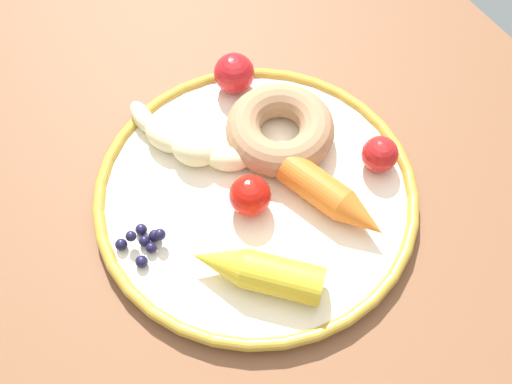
% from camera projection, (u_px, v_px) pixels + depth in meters
% --- Properties ---
extents(dining_table, '(1.19, 0.82, 0.75)m').
position_uv_depth(dining_table, '(223.00, 252.00, 0.70)').
color(dining_table, brown).
rests_on(dining_table, ground_plane).
extents(plate, '(0.32, 0.32, 0.02)m').
position_uv_depth(plate, '(256.00, 194.00, 0.62)').
color(plate, white).
rests_on(plate, dining_table).
extents(banana, '(0.15, 0.12, 0.03)m').
position_uv_depth(banana, '(197.00, 146.00, 0.63)').
color(banana, '#F5E7AD').
rests_on(banana, plate).
extents(carrot_orange, '(0.12, 0.07, 0.03)m').
position_uv_depth(carrot_orange, '(334.00, 199.00, 0.59)').
color(carrot_orange, orange).
rests_on(carrot_orange, plate).
extents(carrot_yellow, '(0.11, 0.11, 0.04)m').
position_uv_depth(carrot_yellow, '(257.00, 271.00, 0.56)').
color(carrot_yellow, yellow).
rests_on(carrot_yellow, plate).
extents(donut, '(0.15, 0.15, 0.04)m').
position_uv_depth(donut, '(280.00, 129.00, 0.64)').
color(donut, '#AA7D58').
rests_on(donut, plate).
extents(blueberry_pile, '(0.04, 0.05, 0.02)m').
position_uv_depth(blueberry_pile, '(143.00, 241.00, 0.58)').
color(blueberry_pile, '#191638').
rests_on(blueberry_pile, plate).
extents(tomato_near, '(0.04, 0.04, 0.04)m').
position_uv_depth(tomato_near, '(380.00, 154.00, 0.62)').
color(tomato_near, red).
rests_on(tomato_near, plate).
extents(tomato_mid, '(0.04, 0.04, 0.04)m').
position_uv_depth(tomato_mid, '(250.00, 196.00, 0.59)').
color(tomato_mid, red).
rests_on(tomato_mid, plate).
extents(tomato_far, '(0.04, 0.04, 0.04)m').
position_uv_depth(tomato_far, '(234.00, 73.00, 0.67)').
color(tomato_far, red).
rests_on(tomato_far, plate).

